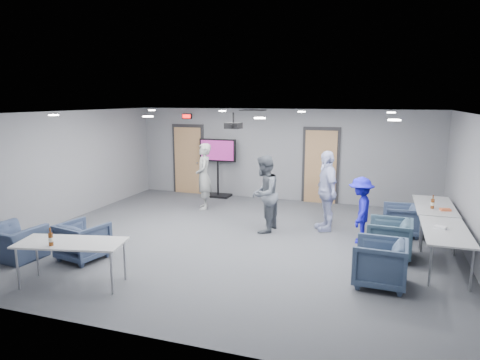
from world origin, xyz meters
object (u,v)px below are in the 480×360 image
(person_c, at_px, (326,191))
(table_right_a, at_px, (434,207))
(chair_right_b, at_px, (389,238))
(chair_front_b, at_px, (14,242))
(chair_front_a, at_px, (83,241))
(bottle_right, at_px, (433,204))
(person_a, at_px, (204,176))
(person_b, at_px, (264,194))
(person_d, at_px, (360,210))
(tv_stand, at_px, (218,164))
(chair_right_c, at_px, (380,263))
(table_right_b, at_px, (446,233))
(table_front_left, at_px, (71,245))
(chair_right_a, at_px, (401,220))
(projector, at_px, (233,125))
(bottle_front, at_px, (51,239))

(person_c, bearing_deg, table_right_a, 69.82)
(chair_right_b, height_order, chair_front_b, chair_right_b)
(chair_front_a, height_order, table_right_a, table_right_a)
(chair_right_b, xyz_separation_m, chair_front_b, (-6.72, -2.34, -0.05))
(table_right_a, bearing_deg, bottle_right, 167.50)
(person_a, xyz_separation_m, person_b, (2.10, -1.47, -0.03))
(person_d, distance_m, tv_stand, 5.38)
(chair_right_c, distance_m, table_right_b, 1.52)
(person_d, bearing_deg, table_front_left, -48.29)
(table_right_a, bearing_deg, person_c, 94.19)
(table_right_a, bearing_deg, table_right_b, -180.00)
(person_c, height_order, chair_right_b, person_c)
(chair_front_a, distance_m, table_right_b, 6.58)
(table_front_left, bearing_deg, chair_right_a, 28.35)
(table_right_a, height_order, tv_stand, tv_stand)
(table_front_left, distance_m, projector, 4.28)
(table_right_a, xyz_separation_m, table_front_left, (-5.79, -4.49, -0.01))
(table_front_left, distance_m, bottle_front, 0.33)
(person_b, relative_size, table_front_left, 0.97)
(chair_right_a, distance_m, tv_stand, 5.77)
(person_c, bearing_deg, chair_right_c, -0.46)
(projector, bearing_deg, chair_right_a, 19.00)
(person_a, bearing_deg, projector, 17.01)
(person_b, height_order, projector, projector)
(table_right_a, bearing_deg, chair_right_a, 92.75)
(chair_right_b, bearing_deg, table_front_left, -55.40)
(chair_right_c, height_order, bottle_front, bottle_front)
(table_front_left, relative_size, projector, 5.05)
(chair_right_a, xyz_separation_m, chair_right_c, (-0.42, -2.90, 0.03))
(chair_right_a, bearing_deg, chair_front_b, -65.11)
(chair_right_a, xyz_separation_m, chair_right_b, (-0.26, -1.52, 0.03))
(chair_right_c, bearing_deg, person_d, -165.70)
(chair_front_a, bearing_deg, chair_right_c, -162.50)
(person_b, relative_size, bottle_right, 6.03)
(person_a, xyz_separation_m, chair_right_a, (5.07, -0.76, -0.56))
(table_right_b, distance_m, tv_stand, 7.23)
(table_right_a, bearing_deg, chair_right_c, 159.91)
(table_right_b, xyz_separation_m, table_front_left, (-5.79, -2.59, -0.00))
(chair_right_a, height_order, table_front_left, table_front_left)
(chair_front_b, bearing_deg, person_c, -139.06)
(table_front_left, bearing_deg, bottle_right, 23.34)
(chair_front_b, bearing_deg, table_right_a, -146.93)
(chair_front_b, distance_m, bottle_front, 1.95)
(person_b, distance_m, table_right_a, 3.69)
(chair_front_b, bearing_deg, table_front_left, 168.05)
(person_c, distance_m, chair_front_b, 6.54)
(chair_right_b, distance_m, chair_front_a, 5.80)
(chair_right_b, height_order, bottle_front, bottle_front)
(tv_stand, bearing_deg, projector, -62.71)
(person_c, bearing_deg, table_front_left, -63.31)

